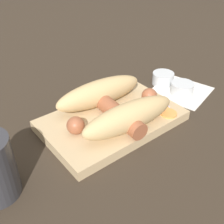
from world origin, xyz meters
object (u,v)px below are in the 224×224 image
Objects in this scene: sausage at (115,109)px; condiment_cup_far at (163,79)px; food_tray at (112,120)px; condiment_cup_near at (182,89)px; bread_roll at (113,104)px.

condiment_cup_far is at bearing -164.11° from sausage.
food_tray is 0.20m from condiment_cup_near.
sausage is 3.95× the size of condiment_cup_near.
food_tray is 5.11× the size of condiment_cup_far.
condiment_cup_far is at bearing -92.68° from condiment_cup_near.
bread_roll is 0.99× the size of sausage.
bread_roll is at bearing 14.76° from condiment_cup_far.
food_tray is 0.21m from condiment_cup_far.
food_tray is 5.11× the size of condiment_cup_near.
bread_roll reaches higher than food_tray.
condiment_cup_far is (-0.20, -0.06, -0.02)m from sausage.
sausage is at bearing 93.34° from bread_roll.
condiment_cup_near is at bearing 177.32° from food_tray.
bread_roll is (-0.00, -0.00, 0.04)m from food_tray.
sausage is 3.95× the size of condiment_cup_far.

